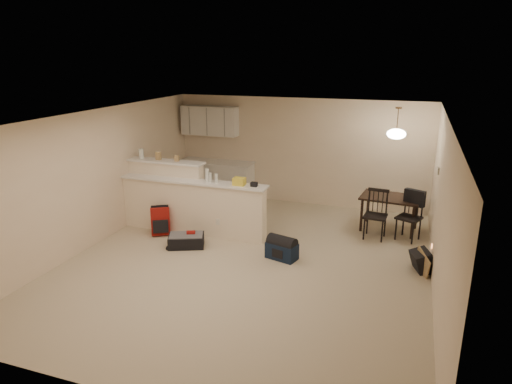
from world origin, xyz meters
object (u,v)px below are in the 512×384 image
at_px(pendant_lamp, 396,133).
at_px(dining_chair_far, 409,216).
at_px(dining_table, 390,201).
at_px(navy_duffel, 282,251).
at_px(black_daypack, 422,261).
at_px(suitcase, 186,241).
at_px(dining_chair_near, 376,215).
at_px(red_backpack, 161,221).

relative_size(pendant_lamp, dining_chair_far, 0.65).
bearing_deg(dining_table, navy_duffel, -123.53).
xyz_separation_m(pendant_lamp, black_daypack, (0.65, -1.73, -1.82)).
height_order(suitcase, black_daypack, black_daypack).
distance_m(dining_chair_near, red_backpack, 4.22).
height_order(suitcase, red_backpack, red_backpack).
distance_m(dining_table, dining_chair_far, 0.58).
bearing_deg(suitcase, dining_chair_far, 0.32).
bearing_deg(pendant_lamp, red_backpack, -158.06).
distance_m(dining_chair_far, black_daypack, 1.37).
bearing_deg(black_daypack, pendant_lamp, 1.62).
bearing_deg(dining_chair_far, navy_duffel, -118.59).
bearing_deg(red_backpack, black_daypack, -30.58).
distance_m(pendant_lamp, red_backpack, 4.92).
xyz_separation_m(suitcase, red_backpack, (-0.76, 0.38, 0.16)).
bearing_deg(black_daypack, dining_chair_far, -7.54).
bearing_deg(navy_duffel, suitcase, -162.32).
distance_m(red_backpack, navy_duffel, 2.62).
height_order(dining_table, dining_chair_far, dining_chair_far).
distance_m(dining_table, suitcase, 4.13).
height_order(dining_table, suitcase, dining_table).
height_order(navy_duffel, black_daypack, black_daypack).
bearing_deg(red_backpack, suitcase, -57.13).
height_order(dining_chair_far, navy_duffel, dining_chair_far).
relative_size(dining_chair_near, red_backpack, 1.76).
relative_size(navy_duffel, black_daypack, 1.38).
relative_size(dining_chair_far, suitcase, 1.46).
relative_size(dining_table, suitcase, 1.86).
height_order(dining_chair_near, suitcase, dining_chair_near).
height_order(pendant_lamp, navy_duffel, pendant_lamp).
xyz_separation_m(pendant_lamp, dining_chair_far, (0.38, -0.41, -1.51)).
bearing_deg(suitcase, dining_chair_near, 2.28).
height_order(dining_chair_near, red_backpack, dining_chair_near).
xyz_separation_m(dining_table, red_backpack, (-4.28, -1.73, -0.35)).
xyz_separation_m(pendant_lamp, red_backpack, (-4.28, -1.73, -1.72)).
relative_size(pendant_lamp, navy_duffel, 1.16).
height_order(pendant_lamp, dining_chair_far, pendant_lamp).
distance_m(dining_table, navy_duffel, 2.68).
bearing_deg(black_daypack, red_backpack, 70.98).
relative_size(dining_chair_near, suitcase, 1.48).
xyz_separation_m(dining_table, navy_duffel, (-1.68, -2.04, -0.48)).
relative_size(pendant_lamp, suitcase, 0.95).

